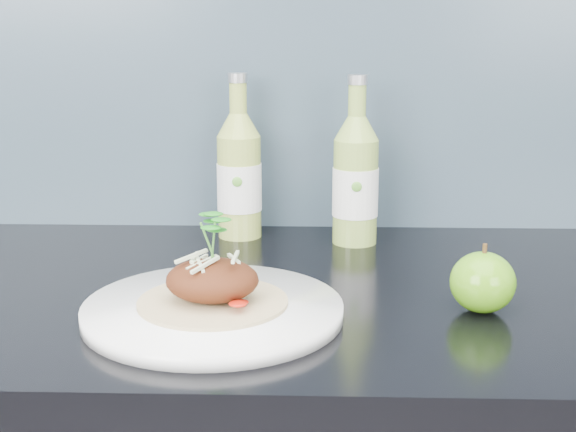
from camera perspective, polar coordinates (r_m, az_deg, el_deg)
name	(u,v)px	position (r m, az deg, el deg)	size (l,w,h in m)	color
dinner_plate	(213,310)	(0.88, -5.35, -6.70)	(0.31, 0.31, 0.02)	white
pork_taco	(212,278)	(0.87, -5.41, -4.42)	(0.16, 0.16, 0.10)	tan
green_apple	(483,282)	(0.91, 13.68, -4.60)	(0.09, 0.09, 0.08)	#3D7F0D
cider_bottle_left	(239,176)	(1.18, -3.49, 2.86)	(0.07, 0.07, 0.24)	#9BAF49
cider_bottle_right	(356,181)	(1.15, 4.83, 2.53)	(0.07, 0.07, 0.24)	#8CAC47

